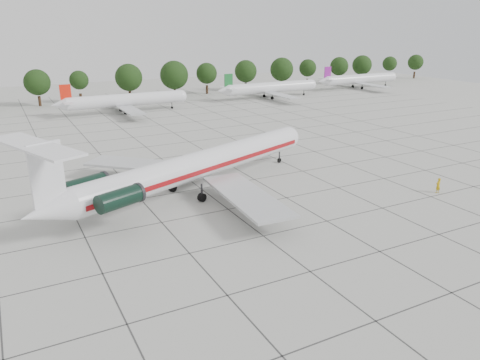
{
  "coord_description": "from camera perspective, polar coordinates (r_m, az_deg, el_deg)",
  "views": [
    {
      "loc": [
        -22.03,
        -44.79,
        20.48
      ],
      "look_at": [
        1.31,
        -0.45,
        3.5
      ],
      "focal_mm": 35.0,
      "sensor_mm": 36.0,
      "label": 1
    }
  ],
  "objects": [
    {
      "name": "ground",
      "position": [
        53.96,
        -1.45,
        -3.6
      ],
      "size": [
        260.0,
        260.0,
        0.0
      ],
      "primitive_type": "plane",
      "color": "#AEAFA7",
      "rests_on": "ground"
    },
    {
      "name": "apron_joints",
      "position": [
        66.93,
        -7.17,
        0.76
      ],
      "size": [
        170.0,
        170.0,
        0.02
      ],
      "primitive_type": "cube",
      "color": "#383838",
      "rests_on": "ground"
    },
    {
      "name": "main_airliner",
      "position": [
        57.53,
        -6.15,
        1.54
      ],
      "size": [
        41.95,
        31.73,
        10.17
      ],
      "rotation": [
        0.0,
        0.0,
        0.38
      ],
      "color": "silver",
      "rests_on": "ground"
    },
    {
      "name": "ground_crew",
      "position": [
        63.85,
        23.0,
        -0.61
      ],
      "size": [
        0.72,
        0.48,
        1.94
      ],
      "primitive_type": "imported",
      "rotation": [
        0.0,
        0.0,
        3.16
      ],
      "color": "#BD950B",
      "rests_on": "ground"
    },
    {
      "name": "bg_airliner_c",
      "position": [
        115.03,
        -13.76,
        9.41
      ],
      "size": [
        28.24,
        27.2,
        7.4
      ],
      "color": "silver",
      "rests_on": "ground"
    },
    {
      "name": "bg_airliner_d",
      "position": [
        134.18,
        3.77,
        11.16
      ],
      "size": [
        28.24,
        27.2,
        7.4
      ],
      "color": "silver",
      "rests_on": "ground"
    },
    {
      "name": "bg_airliner_e",
      "position": [
        159.52,
        14.41,
        11.83
      ],
      "size": [
        28.24,
        27.2,
        7.4
      ],
      "color": "silver",
      "rests_on": "ground"
    },
    {
      "name": "tree_line",
      "position": [
        131.01,
        -23.49,
        10.86
      ],
      "size": [
        249.86,
        8.44,
        10.22
      ],
      "color": "#332114",
      "rests_on": "ground"
    }
  ]
}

